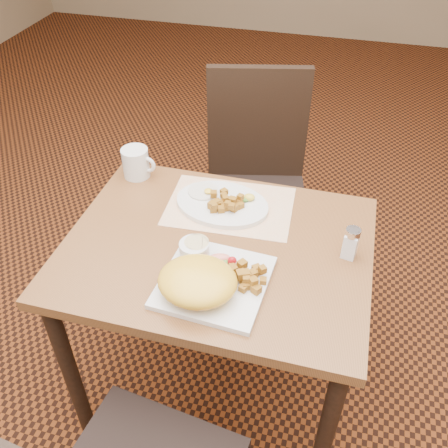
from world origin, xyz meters
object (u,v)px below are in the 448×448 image
table (217,271)px  plate_oval (222,204)px  chair_far (256,175)px  plate_square (214,282)px  salt_shaker (351,243)px  coffee_mug (136,163)px

table → plate_oval: (-0.03, 0.18, 0.12)m
chair_far → plate_square: (0.06, -0.84, 0.22)m
table → plate_oval: size_ratio=2.96×
table → chair_far: chair_far is taller
chair_far → salt_shaker: bearing=108.8°
plate_square → coffee_mug: 0.59m
plate_square → salt_shaker: (0.34, 0.21, 0.04)m
coffee_mug → chair_far: bearing=50.1°
plate_oval → coffee_mug: size_ratio=2.50×
plate_square → coffee_mug: size_ratio=2.29×
chair_far → plate_oval: chair_far is taller
salt_shaker → coffee_mug: bearing=163.2°
plate_oval → plate_square: bearing=-78.4°
table → chair_far: 0.70m
plate_oval → salt_shaker: 0.43m
table → coffee_mug: coffee_mug is taller
plate_oval → salt_shaker: size_ratio=3.05×
table → coffee_mug: size_ratio=7.38×
plate_square → plate_oval: plate_oval is taller
table → salt_shaker: bearing=7.7°
plate_oval → coffee_mug: bearing=163.9°
chair_far → plate_square: size_ratio=3.46×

